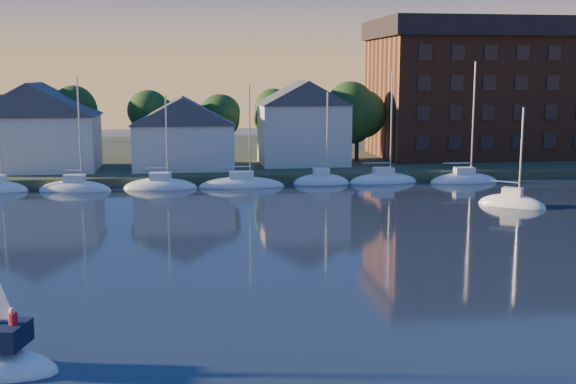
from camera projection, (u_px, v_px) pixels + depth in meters
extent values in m
cube|color=#2C3720|center=(227.00, 158.00, 100.22)|extent=(160.00, 50.00, 2.00)
cube|color=brown|center=(240.00, 182.00, 77.76)|extent=(120.00, 3.00, 1.00)
cube|color=beige|center=(37.00, 143.00, 79.84)|extent=(13.00, 9.00, 6.00)
cube|color=beige|center=(183.00, 146.00, 81.22)|extent=(11.00, 8.00, 5.00)
cube|color=beige|center=(303.00, 134.00, 85.00)|extent=(10.00, 8.00, 7.00)
cube|color=brown|center=(492.00, 98.00, 93.90)|extent=(30.00, 16.00, 15.00)
cube|color=black|center=(495.00, 29.00, 92.49)|extent=(31.00, 17.00, 2.40)
cylinder|color=#3D281B|center=(11.00, 150.00, 84.36)|extent=(0.50, 0.50, 3.50)
sphere|color=#163413|center=(8.00, 112.00, 83.63)|extent=(5.40, 5.40, 5.40)
cylinder|color=#3D281B|center=(81.00, 149.00, 85.49)|extent=(0.50, 0.50, 3.50)
sphere|color=#163413|center=(79.00, 111.00, 84.77)|extent=(5.40, 5.40, 5.40)
cylinder|color=#3D281B|center=(150.00, 148.00, 86.63)|extent=(0.50, 0.50, 3.50)
sphere|color=#163413|center=(149.00, 111.00, 85.91)|extent=(5.40, 5.40, 5.40)
cylinder|color=#3D281B|center=(216.00, 147.00, 87.77)|extent=(0.50, 0.50, 3.50)
sphere|color=#163413|center=(216.00, 110.00, 87.04)|extent=(5.40, 5.40, 5.40)
cylinder|color=#3D281B|center=(282.00, 146.00, 88.90)|extent=(0.50, 0.50, 3.50)
sphere|color=#163413|center=(281.00, 110.00, 88.18)|extent=(5.40, 5.40, 5.40)
cylinder|color=#3D281B|center=(345.00, 145.00, 90.04)|extent=(0.50, 0.50, 3.50)
sphere|color=#163413|center=(345.00, 109.00, 89.32)|extent=(5.40, 5.40, 5.40)
cylinder|color=#3D281B|center=(407.00, 144.00, 91.18)|extent=(0.50, 0.50, 3.50)
sphere|color=#163413|center=(408.00, 109.00, 90.45)|extent=(5.40, 5.40, 5.40)
cylinder|color=#3D281B|center=(467.00, 143.00, 92.32)|extent=(0.50, 0.50, 3.50)
sphere|color=#163413|center=(468.00, 108.00, 91.59)|extent=(5.40, 5.40, 5.40)
cylinder|color=#3D281B|center=(526.00, 143.00, 93.45)|extent=(0.50, 0.50, 3.50)
sphere|color=#163413|center=(528.00, 108.00, 92.73)|extent=(5.40, 5.40, 5.40)
ellipsoid|color=silver|center=(1.00, 192.00, 71.42)|extent=(7.50, 2.40, 2.20)
cube|color=white|center=(0.00, 179.00, 71.21)|extent=(2.10, 1.32, 0.70)
cylinder|color=#A5A8AD|center=(5.00, 132.00, 70.56)|extent=(0.16, 0.16, 10.00)
ellipsoid|color=silver|center=(84.00, 190.00, 72.56)|extent=(7.50, 2.40, 2.20)
cube|color=white|center=(83.00, 177.00, 72.34)|extent=(2.10, 1.32, 0.70)
cylinder|color=#A5A8AD|center=(89.00, 131.00, 71.69)|extent=(0.16, 0.16, 10.00)
cylinder|color=#A5A8AD|center=(75.00, 169.00, 72.09)|extent=(3.15, 0.12, 0.12)
ellipsoid|color=silver|center=(165.00, 188.00, 73.69)|extent=(7.50, 2.40, 2.20)
cube|color=white|center=(164.00, 176.00, 73.48)|extent=(2.10, 1.32, 0.70)
cylinder|color=#A5A8AD|center=(170.00, 130.00, 72.83)|extent=(0.16, 0.16, 10.00)
cylinder|color=#A5A8AD|center=(156.00, 168.00, 73.23)|extent=(3.15, 0.12, 0.12)
ellipsoid|color=silver|center=(243.00, 187.00, 74.83)|extent=(7.50, 2.40, 2.20)
cube|color=white|center=(242.00, 174.00, 74.62)|extent=(2.10, 1.32, 0.70)
cylinder|color=#A5A8AD|center=(249.00, 129.00, 73.97)|extent=(0.16, 0.16, 10.00)
cylinder|color=#A5A8AD|center=(234.00, 166.00, 74.36)|extent=(3.15, 0.12, 0.12)
ellipsoid|color=silver|center=(318.00, 185.00, 75.97)|extent=(7.50, 2.40, 2.20)
cube|color=white|center=(318.00, 173.00, 75.76)|extent=(2.10, 1.32, 0.70)
cylinder|color=#A5A8AD|center=(326.00, 128.00, 75.11)|extent=(0.16, 0.16, 10.00)
cylinder|color=#A5A8AD|center=(311.00, 165.00, 75.50)|extent=(3.15, 0.12, 0.12)
ellipsoid|color=silver|center=(392.00, 183.00, 77.10)|extent=(7.50, 2.40, 2.20)
cube|color=white|center=(392.00, 171.00, 76.89)|extent=(2.10, 1.32, 0.70)
cylinder|color=#A5A8AD|center=(400.00, 128.00, 76.24)|extent=(0.16, 0.16, 10.00)
cylinder|color=#A5A8AD|center=(385.00, 163.00, 76.64)|extent=(3.15, 0.12, 0.12)
ellipsoid|color=silver|center=(463.00, 182.00, 78.24)|extent=(7.50, 2.40, 2.20)
cube|color=white|center=(464.00, 170.00, 78.03)|extent=(2.10, 1.32, 0.70)
cylinder|color=#A5A8AD|center=(472.00, 127.00, 77.38)|extent=(0.16, 0.16, 10.00)
cylinder|color=#A5A8AD|center=(457.00, 162.00, 77.77)|extent=(3.15, 0.12, 0.12)
cube|color=black|center=(7.00, 335.00, 28.22)|extent=(1.79, 2.06, 0.90)
ellipsoid|color=silver|center=(512.00, 206.00, 63.76)|extent=(5.85, 5.34, 2.20)
cube|color=white|center=(512.00, 192.00, 63.54)|extent=(1.98, 1.91, 0.70)
cylinder|color=#A5A8AD|center=(521.00, 152.00, 62.66)|extent=(0.16, 0.16, 7.76)
cylinder|color=#A5A8AD|center=(505.00, 182.00, 63.74)|extent=(1.99, 1.69, 0.12)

